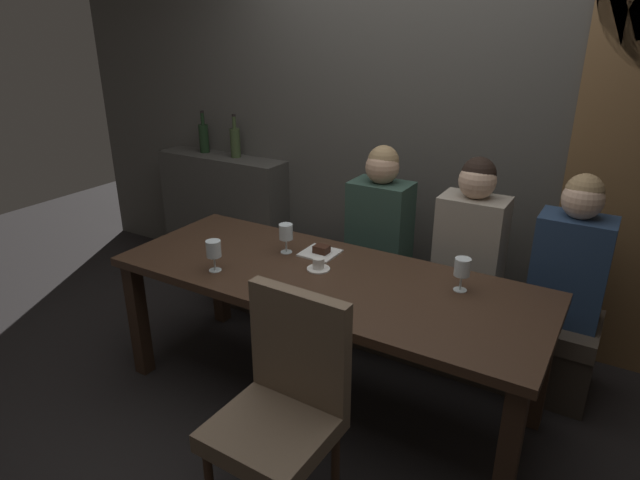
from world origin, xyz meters
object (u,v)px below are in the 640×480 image
wine_glass_end_left (214,250)px  wine_glass_center_back (462,268)px  chair_near_side (284,399)px  diner_redhead (380,215)px  banquette_bench (380,306)px  wine_bottle_pale_label (235,142)px  wine_bottle_dark_red (204,137)px  diner_bearded (472,233)px  dessert_plate (321,252)px  dining_table (325,290)px  diner_far_end (573,254)px  espresso_cup (318,265)px  wine_glass_end_right (286,233)px

wine_glass_end_left → wine_glass_center_back: (1.14, 0.43, 0.00)m
chair_near_side → diner_redhead: bearing=100.7°
banquette_bench → wine_bottle_pale_label: wine_bottle_pale_label is taller
diner_redhead → wine_bottle_dark_red: bearing=168.4°
diner_bearded → wine_bottle_pale_label: size_ratio=2.49×
diner_bearded → diner_redhead: bearing=178.0°
wine_bottle_pale_label → dessert_plate: wine_bottle_pale_label is taller
dining_table → chair_near_side: size_ratio=2.24×
wine_glass_center_back → chair_near_side: bearing=-113.8°
diner_bearded → wine_bottle_dark_red: wine_bottle_dark_red is taller
wine_glass_center_back → diner_far_end: bearing=52.0°
diner_bearded → dessert_plate: bearing=-144.5°
diner_bearded → wine_glass_end_left: size_ratio=4.96×
diner_far_end → wine_bottle_pale_label: 2.51m
diner_redhead → wine_glass_center_back: diner_redhead is taller
espresso_cup → dessert_plate: (-0.09, 0.18, -0.01)m
wine_bottle_dark_red → espresso_cup: wine_bottle_dark_red is taller
dining_table → wine_glass_end_left: 0.60m
diner_bearded → wine_glass_end_right: bearing=-146.6°
wine_glass_center_back → espresso_cup: size_ratio=1.37×
dining_table → wine_bottle_pale_label: 1.82m
banquette_bench → diner_far_end: diner_far_end is taller
banquette_bench → wine_bottle_pale_label: bearing=165.7°
wine_bottle_pale_label → wine_glass_end_left: bearing=-55.1°
banquette_bench → wine_glass_center_back: wine_glass_center_back is taller
chair_near_side → diner_bearded: bearing=78.4°
diner_redhead → wine_bottle_pale_label: size_ratio=2.48×
diner_bearded → wine_bottle_dark_red: 2.31m
chair_near_side → diner_far_end: diner_far_end is taller
chair_near_side → diner_bearded: diner_bearded is taller
wine_bottle_dark_red → wine_glass_center_back: wine_bottle_dark_red is taller
dining_table → wine_glass_end_left: wine_glass_end_left is taller
wine_bottle_pale_label → diner_bearded: bearing=-10.6°
banquette_bench → wine_bottle_dark_red: 1.97m
diner_redhead → wine_glass_end_left: size_ratio=4.93×
wine_bottle_dark_red → wine_glass_end_left: wine_bottle_dark_red is taller
dessert_plate → wine_bottle_dark_red: bearing=151.7°
diner_redhead → espresso_cup: bearing=-92.1°
dining_table → wine_glass_end_right: (-0.33, 0.13, 0.20)m
banquette_bench → espresso_cup: espresso_cup is taller
chair_near_side → diner_redhead: 1.49m
wine_glass_end_left → dining_table: bearing=26.0°
diner_bearded → dessert_plate: (-0.68, -0.49, -0.08)m
diner_bearded → wine_glass_center_back: diner_bearded is taller
wine_bottle_dark_red → chair_near_side: bearing=-42.1°
dining_table → wine_bottle_dark_red: (-1.74, 1.07, 0.42)m
diner_far_end → wine_bottle_pale_label: size_ratio=2.43×
dining_table → diner_far_end: (1.05, 0.71, 0.17)m
wine_bottle_pale_label → diner_redhead: bearing=-14.0°
dessert_plate → wine_glass_end_left: bearing=-127.6°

